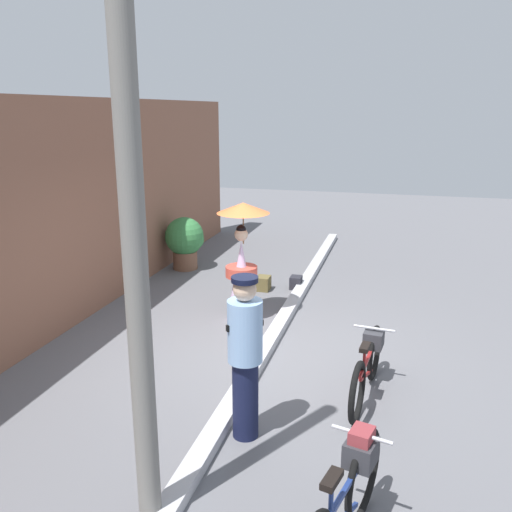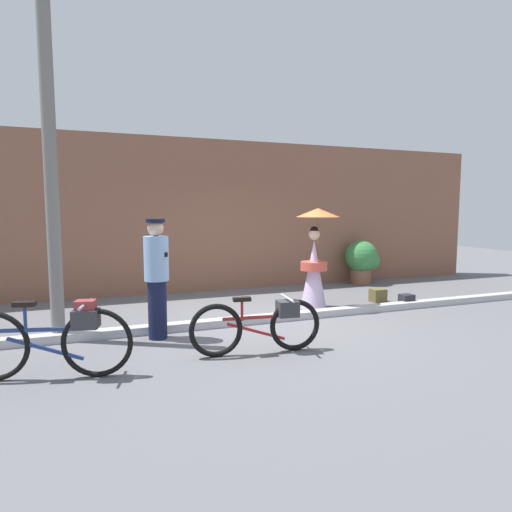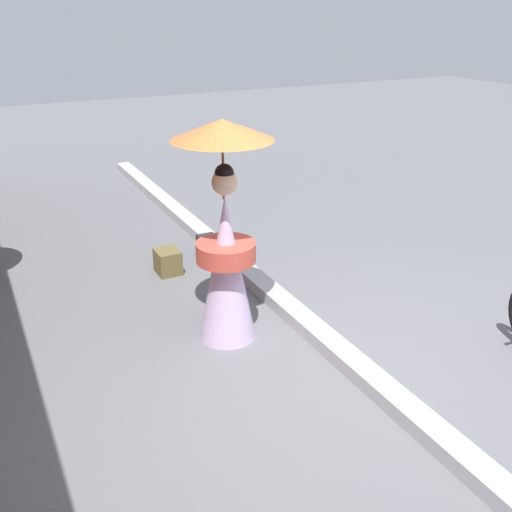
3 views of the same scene
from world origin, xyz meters
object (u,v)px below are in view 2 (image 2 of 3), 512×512
person_officer (157,275)px  backpack_on_pavement (378,295)px  potted_plant_by_door (362,260)px  utility_pole (50,165)px  person_with_parasol (315,258)px  backpack_spare (407,300)px  bicycle_near_officer (53,338)px  bicycle_far_side (261,324)px

person_officer → backpack_on_pavement: person_officer is taller
potted_plant_by_door → utility_pole: (-6.65, -2.45, 1.80)m
backpack_on_pavement → utility_pole: 6.19m
person_with_parasol → backpack_spare: (1.68, -0.53, -0.80)m
utility_pole → backpack_spare: bearing=0.1°
person_officer → utility_pole: utility_pole is taller
potted_plant_by_door → person_with_parasol: bearing=-140.9°
person_officer → utility_pole: 2.03m
bicycle_near_officer → person_officer: size_ratio=1.05×
bicycle_near_officer → person_with_parasol: 4.72m
bicycle_near_officer → utility_pole: utility_pole is taller
potted_plant_by_door → backpack_on_pavement: potted_plant_by_door is taller
person_officer → potted_plant_by_door: (5.34, 2.86, -0.30)m
potted_plant_by_door → backpack_on_pavement: (-0.91, -1.89, -0.47)m
backpack_spare → utility_pole: size_ratio=0.05×
bicycle_near_officer → utility_pole: bearing=92.4°
bicycle_far_side → person_officer: size_ratio=1.00×
bicycle_far_side → person_officer: bearing=135.5°
person_officer → potted_plant_by_door: 6.07m
bicycle_near_officer → backpack_spare: 6.11m
person_officer → person_with_parasol: size_ratio=0.91×
person_officer → backpack_spare: 4.75m
bicycle_near_officer → bicycle_far_side: size_ratio=1.05×
backpack_spare → potted_plant_by_door: bearing=74.5°
potted_plant_by_door → backpack_spare: (-0.68, -2.45, -0.48)m
person_with_parasol → potted_plant_by_door: (2.36, 1.92, -0.32)m
person_with_parasol → backpack_on_pavement: size_ratio=6.62×
bicycle_near_officer → potted_plant_by_door: potted_plant_by_door is taller
bicycle_far_side → backpack_on_pavement: bicycle_far_side is taller
person_with_parasol → backpack_spare: size_ratio=7.61×
bicycle_near_officer → bicycle_far_side: bearing=-0.0°
person_officer → utility_pole: (-1.31, 0.41, 1.50)m
backpack_on_pavement → utility_pole: size_ratio=0.06×
person_officer → backpack_spare: (4.66, 0.41, -0.78)m
backpack_on_pavement → person_with_parasol: bearing=-178.8°
bicycle_near_officer → person_officer: 1.73m
bicycle_far_side → utility_pole: bearing=148.1°
bicycle_far_side → potted_plant_by_door: 5.79m
bicycle_far_side → backpack_spare: size_ratio=6.97×
utility_pole → bicycle_near_officer: bearing=-87.6°
backpack_spare → person_officer: bearing=-174.9°
bicycle_near_officer → potted_plant_by_door: (6.59, 3.97, 0.16)m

